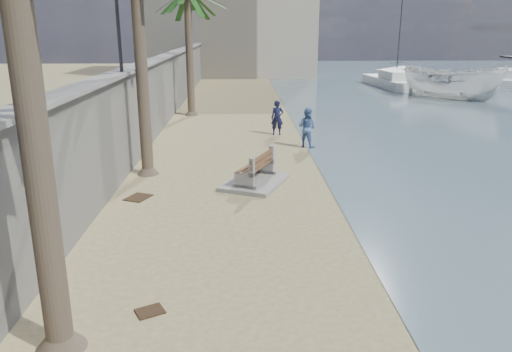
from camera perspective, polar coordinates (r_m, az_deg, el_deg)
name	(u,v)px	position (r m, az deg, el deg)	size (l,w,h in m)	color
seawall	(158,95)	(26.63, -11.16, 9.07)	(0.45, 70.00, 3.50)	gray
wall_cap	(156,59)	(26.46, -11.39, 12.93)	(0.80, 70.00, 0.12)	gray
end_building	(230,10)	(58.11, -2.98, 18.45)	(18.00, 12.00, 14.00)	#B7AA93
bench_far	(255,171)	(16.78, -0.10, 0.56)	(2.57, 2.99, 1.05)	gray
person_a	(277,115)	(24.66, 2.45, 6.94)	(0.70, 0.47, 1.93)	#121534
person_b	(307,125)	(22.16, 5.85, 5.77)	(0.93, 0.72, 1.94)	#5372AC
boat_cruiser	(452,81)	(40.20, 21.48, 10.07)	(2.91, 3.00, 3.43)	silver
yacht_near	(509,81)	(52.64, 26.96, 9.66)	(9.52, 2.67, 1.50)	silver
yacht_far	(390,83)	(46.97, 15.10, 10.23)	(8.56, 2.40, 1.50)	silver
sailboat_west	(397,70)	(61.43, 15.79, 11.53)	(6.32, 6.93, 10.68)	silver
debris_c	(138,197)	(15.98, -13.31, -2.40)	(0.78, 0.63, 0.03)	#382616
debris_d	(150,311)	(9.84, -12.02, -14.88)	(0.50, 0.40, 0.03)	#382616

